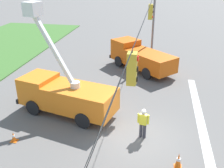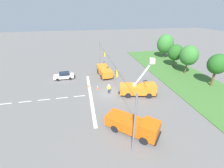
{
  "view_description": "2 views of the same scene",
  "coord_description": "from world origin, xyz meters",
  "px_view_note": "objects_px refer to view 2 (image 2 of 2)",
  "views": [
    {
      "loc": [
        -12.21,
        -0.73,
        8.71
      ],
      "look_at": [
        2.4,
        2.0,
        2.01
      ],
      "focal_mm": 42.0,
      "sensor_mm": 36.0,
      "label": 1
    },
    {
      "loc": [
        23.87,
        -4.58,
        13.84
      ],
      "look_at": [
        -0.54,
        0.55,
        1.54
      ],
      "focal_mm": 24.0,
      "sensor_mm": 36.0,
      "label": 2
    }
  ],
  "objects_px": {
    "tree_centre": "(189,55)",
    "utility_truck_support_far": "(133,125)",
    "road_worker": "(109,88)",
    "tree_far_west": "(165,44)",
    "sedan_white": "(64,76)",
    "traffic_cone_mid_left": "(98,87)",
    "tree_west": "(175,53)",
    "traffic_cone_mid_right": "(88,85)",
    "utility_truck_bucket_lift": "(139,88)",
    "traffic_cone_foreground_right": "(140,84)",
    "utility_truck_support_near": "(104,71)",
    "tree_east": "(218,64)",
    "traffic_cone_foreground_left": "(71,72)"
  },
  "relations": [
    {
      "from": "utility_truck_support_near",
      "to": "traffic_cone_mid_right",
      "type": "xyz_separation_m",
      "value": [
        5.2,
        -4.1,
        -0.81
      ]
    },
    {
      "from": "tree_far_west",
      "to": "utility_truck_support_far",
      "type": "distance_m",
      "value": 36.21
    },
    {
      "from": "tree_west",
      "to": "utility_truck_support_near",
      "type": "height_order",
      "value": "tree_west"
    },
    {
      "from": "traffic_cone_mid_right",
      "to": "tree_far_west",
      "type": "bearing_deg",
      "value": 122.14
    },
    {
      "from": "tree_east",
      "to": "sedan_white",
      "type": "height_order",
      "value": "tree_east"
    },
    {
      "from": "tree_centre",
      "to": "sedan_white",
      "type": "bearing_deg",
      "value": -95.52
    },
    {
      "from": "tree_centre",
      "to": "utility_truck_support_far",
      "type": "distance_m",
      "value": 25.0
    },
    {
      "from": "utility_truck_support_near",
      "to": "sedan_white",
      "type": "distance_m",
      "value": 9.1
    },
    {
      "from": "tree_west",
      "to": "traffic_cone_mid_left",
      "type": "relative_size",
      "value": 7.64
    },
    {
      "from": "tree_east",
      "to": "utility_truck_support_far",
      "type": "distance_m",
      "value": 22.04
    },
    {
      "from": "sedan_white",
      "to": "traffic_cone_mid_right",
      "type": "xyz_separation_m",
      "value": [
        5.12,
        4.99,
        -0.41
      ]
    },
    {
      "from": "sedan_white",
      "to": "traffic_cone_foreground_right",
      "type": "bearing_deg",
      "value": 66.39
    },
    {
      "from": "traffic_cone_mid_right",
      "to": "utility_truck_bucket_lift",
      "type": "bearing_deg",
      "value": 59.67
    },
    {
      "from": "traffic_cone_foreground_left",
      "to": "traffic_cone_foreground_right",
      "type": "distance_m",
      "value": 16.85
    },
    {
      "from": "utility_truck_bucket_lift",
      "to": "utility_truck_support_near",
      "type": "bearing_deg",
      "value": -156.1
    },
    {
      "from": "utility_truck_bucket_lift",
      "to": "traffic_cone_foreground_right",
      "type": "xyz_separation_m",
      "value": [
        -3.45,
        1.77,
        -1.12
      ]
    },
    {
      "from": "road_worker",
      "to": "tree_west",
      "type": "bearing_deg",
      "value": 118.39
    },
    {
      "from": "tree_west",
      "to": "tree_east",
      "type": "bearing_deg",
      "value": 4.61
    },
    {
      "from": "traffic_cone_foreground_left",
      "to": "tree_far_west",
      "type": "bearing_deg",
      "value": 105.51
    },
    {
      "from": "tree_east",
      "to": "road_worker",
      "type": "distance_m",
      "value": 21.23
    },
    {
      "from": "traffic_cone_mid_left",
      "to": "traffic_cone_mid_right",
      "type": "xyz_separation_m",
      "value": [
        -1.18,
        -1.72,
        -0.02
      ]
    },
    {
      "from": "tree_east",
      "to": "road_worker",
      "type": "height_order",
      "value": "tree_east"
    },
    {
      "from": "utility_truck_support_near",
      "to": "tree_centre",
      "type": "bearing_deg",
      "value": 81.7
    },
    {
      "from": "tree_far_west",
      "to": "traffic_cone_foreground_left",
      "type": "distance_m",
      "value": 30.12
    },
    {
      "from": "utility_truck_support_near",
      "to": "traffic_cone_mid_right",
      "type": "relative_size",
      "value": 8.49
    },
    {
      "from": "traffic_cone_foreground_right",
      "to": "utility_truck_support_far",
      "type": "bearing_deg",
      "value": -25.36
    },
    {
      "from": "sedan_white",
      "to": "traffic_cone_mid_right",
      "type": "bearing_deg",
      "value": 44.26
    },
    {
      "from": "sedan_white",
      "to": "traffic_cone_foreground_left",
      "type": "height_order",
      "value": "sedan_white"
    },
    {
      "from": "road_worker",
      "to": "tree_far_west",
      "type": "bearing_deg",
      "value": 131.44
    },
    {
      "from": "traffic_cone_mid_left",
      "to": "traffic_cone_mid_right",
      "type": "bearing_deg",
      "value": -124.5
    },
    {
      "from": "sedan_white",
      "to": "traffic_cone_mid_left",
      "type": "height_order",
      "value": "sedan_white"
    },
    {
      "from": "tree_west",
      "to": "sedan_white",
      "type": "height_order",
      "value": "tree_west"
    },
    {
      "from": "utility_truck_support_near",
      "to": "sedan_white",
      "type": "relative_size",
      "value": 1.48
    },
    {
      "from": "traffic_cone_mid_right",
      "to": "traffic_cone_mid_left",
      "type": "bearing_deg",
      "value": 55.5
    },
    {
      "from": "utility_truck_bucket_lift",
      "to": "utility_truck_support_far",
      "type": "relative_size",
      "value": 1.06
    },
    {
      "from": "utility_truck_bucket_lift",
      "to": "road_worker",
      "type": "bearing_deg",
      "value": -109.35
    },
    {
      "from": "tree_east",
      "to": "sedan_white",
      "type": "bearing_deg",
      "value": -108.38
    },
    {
      "from": "utility_truck_support_near",
      "to": "traffic_cone_foreground_right",
      "type": "bearing_deg",
      "value": 42.84
    },
    {
      "from": "tree_west",
      "to": "traffic_cone_foreground_left",
      "type": "relative_size",
      "value": 7.87
    },
    {
      "from": "traffic_cone_foreground_right",
      "to": "traffic_cone_mid_left",
      "type": "height_order",
      "value": "traffic_cone_mid_left"
    },
    {
      "from": "utility_truck_support_near",
      "to": "utility_truck_support_far",
      "type": "distance_m",
      "value": 18.96
    },
    {
      "from": "tree_west",
      "to": "traffic_cone_mid_right",
      "type": "bearing_deg",
      "value": -72.33
    },
    {
      "from": "traffic_cone_mid_left",
      "to": "road_worker",
      "type": "bearing_deg",
      "value": 41.42
    },
    {
      "from": "tree_west",
      "to": "traffic_cone_mid_left",
      "type": "bearing_deg",
      "value": -68.28
    },
    {
      "from": "sedan_white",
      "to": "tree_east",
      "type": "bearing_deg",
      "value": 71.62
    },
    {
      "from": "utility_truck_support_far",
      "to": "traffic_cone_foreground_left",
      "type": "relative_size",
      "value": 8.45
    },
    {
      "from": "utility_truck_support_far",
      "to": "road_worker",
      "type": "bearing_deg",
      "value": -174.1
    },
    {
      "from": "road_worker",
      "to": "traffic_cone_foreground_right",
      "type": "bearing_deg",
      "value": 103.69
    },
    {
      "from": "tree_east",
      "to": "utility_truck_support_far",
      "type": "bearing_deg",
      "value": -65.29
    },
    {
      "from": "tree_west",
      "to": "traffic_cone_mid_right",
      "type": "height_order",
      "value": "tree_west"
    }
  ]
}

